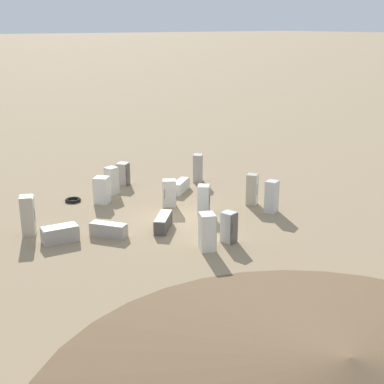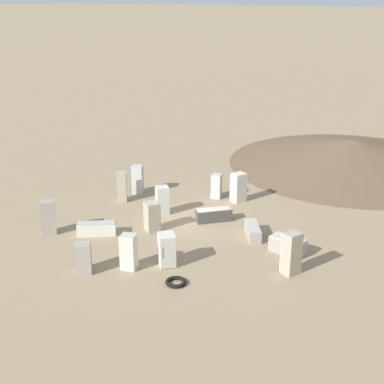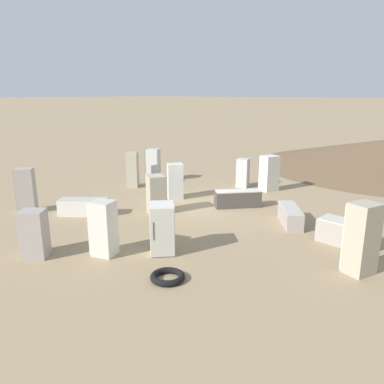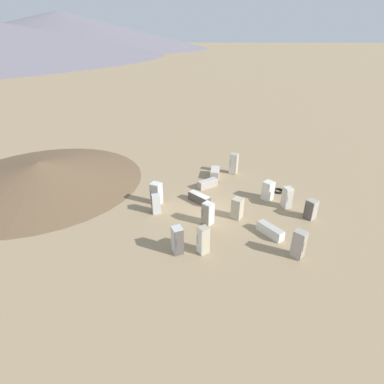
# 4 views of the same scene
# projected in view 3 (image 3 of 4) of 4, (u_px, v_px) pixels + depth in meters

# --- Properties ---
(ground_plane) EXTENTS (1000.00, 1000.00, 0.00)m
(ground_plane) POSITION_uv_depth(u_px,v_px,m) (205.00, 207.00, 15.76)
(ground_plane) COLOR #9E8460
(discarded_fridge_0) EXTENTS (1.88, 1.62, 0.66)m
(discarded_fridge_0) POSITION_uv_depth(u_px,v_px,m) (84.00, 207.00, 14.62)
(discarded_fridge_0) COLOR silver
(discarded_fridge_0) RESTS_ON ground_plane
(discarded_fridge_1) EXTENTS (0.81, 0.73, 1.64)m
(discarded_fridge_1) POSITION_uv_depth(u_px,v_px,m) (103.00, 228.00, 10.88)
(discarded_fridge_1) COLOR beige
(discarded_fridge_1) RESTS_ON ground_plane
(discarded_fridge_2) EXTENTS (0.87, 0.87, 1.77)m
(discarded_fridge_2) POSITION_uv_depth(u_px,v_px,m) (26.00, 190.00, 14.88)
(discarded_fridge_2) COLOR #A89E93
(discarded_fridge_2) RESTS_ON ground_plane
(discarded_fridge_3) EXTENTS (0.97, 0.95, 1.52)m
(discarded_fridge_3) POSITION_uv_depth(u_px,v_px,m) (156.00, 194.00, 14.77)
(discarded_fridge_3) COLOR #B2A88E
(discarded_fridge_3) RESTS_ON ground_plane
(discarded_fridge_4) EXTENTS (1.52, 1.79, 0.66)m
(discarded_fridge_4) POSITION_uv_depth(u_px,v_px,m) (290.00, 216.00, 13.56)
(discarded_fridge_4) COLOR #A89E93
(discarded_fridge_4) RESTS_ON ground_plane
(discarded_fridge_5) EXTENTS (0.93, 0.94, 1.41)m
(discarded_fridge_5) POSITION_uv_depth(u_px,v_px,m) (34.00, 234.00, 10.77)
(discarded_fridge_5) COLOR #A89E93
(discarded_fridge_5) RESTS_ON ground_plane
(discarded_fridge_6) EXTENTS (0.79, 0.80, 1.77)m
(discarded_fridge_6) POSITION_uv_depth(u_px,v_px,m) (133.00, 170.00, 18.94)
(discarded_fridge_6) COLOR #B2A88E
(discarded_fridge_6) RESTS_ON ground_plane
(discarded_fridge_7) EXTENTS (0.91, 0.91, 1.60)m
(discarded_fridge_7) POSITION_uv_depth(u_px,v_px,m) (175.00, 181.00, 16.85)
(discarded_fridge_7) COLOR silver
(discarded_fridge_7) RESTS_ON ground_plane
(discarded_fridge_8) EXTENTS (1.05, 1.05, 1.52)m
(discarded_fridge_8) POSITION_uv_depth(u_px,v_px,m) (162.00, 229.00, 11.04)
(discarded_fridge_8) COLOR silver
(discarded_fridge_8) RESTS_ON ground_plane
(discarded_fridge_9) EXTENTS (1.74, 0.95, 0.76)m
(discarded_fridge_9) POSITION_uv_depth(u_px,v_px,m) (346.00, 233.00, 11.73)
(discarded_fridge_9) COLOR #A89E93
(discarded_fridge_9) RESTS_ON ground_plane
(discarded_fridge_10) EXTENTS (0.86, 0.80, 1.75)m
(discarded_fridge_10) POSITION_uv_depth(u_px,v_px,m) (153.00, 165.00, 20.13)
(discarded_fridge_10) COLOR silver
(discarded_fridge_10) RESTS_ON ground_plane
(discarded_fridge_11) EXTENTS (0.92, 0.95, 1.72)m
(discarded_fridge_11) POSITION_uv_depth(u_px,v_px,m) (269.00, 173.00, 18.20)
(discarded_fridge_11) COLOR silver
(discarded_fridge_11) RESTS_ON ground_plane
(discarded_fridge_12) EXTENTS (0.69, 0.75, 1.46)m
(discarded_fridge_12) POSITION_uv_depth(u_px,v_px,m) (243.00, 173.00, 18.93)
(discarded_fridge_12) COLOR silver
(discarded_fridge_12) RESTS_ON ground_plane
(discarded_fridge_13) EXTENTS (0.86, 0.89, 1.93)m
(discarded_fridge_13) POSITION_uv_depth(u_px,v_px,m) (361.00, 239.00, 9.72)
(discarded_fridge_13) COLOR #B2A88E
(discarded_fridge_13) RESTS_ON ground_plane
(discarded_fridge_14) EXTENTS (1.73, 1.78, 0.71)m
(discarded_fridge_14) POSITION_uv_depth(u_px,v_px,m) (238.00, 199.00, 15.67)
(discarded_fridge_14) COLOR #4C4742
(discarded_fridge_14) RESTS_ON ground_plane
(scrap_tire) EXTENTS (0.90, 0.90, 0.17)m
(scrap_tire) POSITION_uv_depth(u_px,v_px,m) (168.00, 277.00, 9.55)
(scrap_tire) COLOR black
(scrap_tire) RESTS_ON ground_plane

